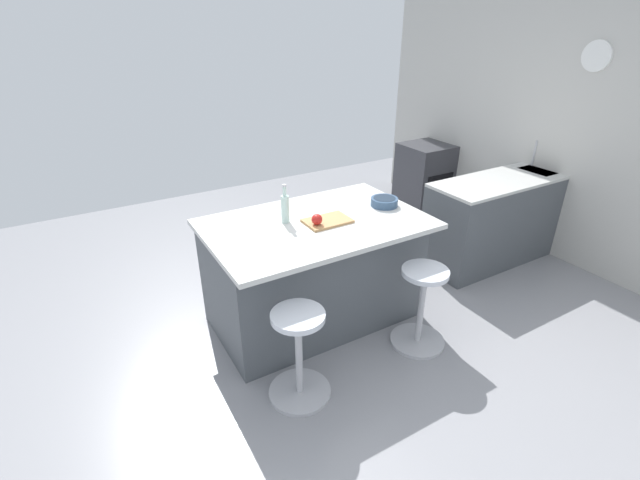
# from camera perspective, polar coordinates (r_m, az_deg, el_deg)

# --- Properties ---
(ground_plane) EXTENTS (7.62, 7.62, 0.00)m
(ground_plane) POSITION_cam_1_polar(r_m,az_deg,el_deg) (3.89, 0.76, -11.24)
(ground_plane) COLOR gray
(interior_partition_left) EXTENTS (0.15, 5.39, 2.78)m
(interior_partition_left) POSITION_cam_1_polar(r_m,az_deg,el_deg) (5.33, 29.62, 12.47)
(interior_partition_left) COLOR beige
(interior_partition_left) RESTS_ON ground_plane
(sink_cabinet) EXTENTS (2.31, 0.60, 1.19)m
(sink_cabinet) POSITION_cam_1_polar(r_m,az_deg,el_deg) (5.39, 24.08, 3.25)
(sink_cabinet) COLOR #4C5156
(sink_cabinet) RESTS_ON ground_plane
(oven_range) EXTENTS (0.60, 0.61, 0.88)m
(oven_range) POSITION_cam_1_polar(r_m,az_deg,el_deg) (6.30, 13.20, 7.89)
(oven_range) COLOR #38383D
(oven_range) RESTS_ON ground_plane
(kitchen_island) EXTENTS (1.74, 1.13, 0.94)m
(kitchen_island) POSITION_cam_1_polar(r_m,az_deg,el_deg) (3.77, -0.75, -3.85)
(kitchen_island) COLOR #4C5156
(kitchen_island) RESTS_ON ground_plane
(stool_by_window) EXTENTS (0.44, 0.44, 0.69)m
(stool_by_window) POSITION_cam_1_polar(r_m,az_deg,el_deg) (3.64, 12.79, -8.69)
(stool_by_window) COLOR #B7B7BC
(stool_by_window) RESTS_ON ground_plane
(stool_middle) EXTENTS (0.44, 0.44, 0.69)m
(stool_middle) POSITION_cam_1_polar(r_m,az_deg,el_deg) (3.12, -2.71, -14.82)
(stool_middle) COLOR #B7B7BC
(stool_middle) RESTS_ON ground_plane
(cutting_board) EXTENTS (0.36, 0.24, 0.02)m
(cutting_board) POSITION_cam_1_polar(r_m,az_deg,el_deg) (3.51, 0.95, 2.45)
(cutting_board) COLOR tan
(cutting_board) RESTS_ON kitchen_island
(apple_red) EXTENTS (0.08, 0.08, 0.08)m
(apple_red) POSITION_cam_1_polar(r_m,az_deg,el_deg) (3.41, -0.40, 2.65)
(apple_red) COLOR red
(apple_red) RESTS_ON cutting_board
(water_bottle) EXTENTS (0.06, 0.06, 0.31)m
(water_bottle) POSITION_cam_1_polar(r_m,az_deg,el_deg) (3.48, -4.49, 4.15)
(water_bottle) COLOR silver
(water_bottle) RESTS_ON kitchen_island
(fruit_bowl) EXTENTS (0.23, 0.23, 0.07)m
(fruit_bowl) POSITION_cam_1_polar(r_m,az_deg,el_deg) (3.85, 8.24, 4.91)
(fruit_bowl) COLOR #334C6B
(fruit_bowl) RESTS_ON kitchen_island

